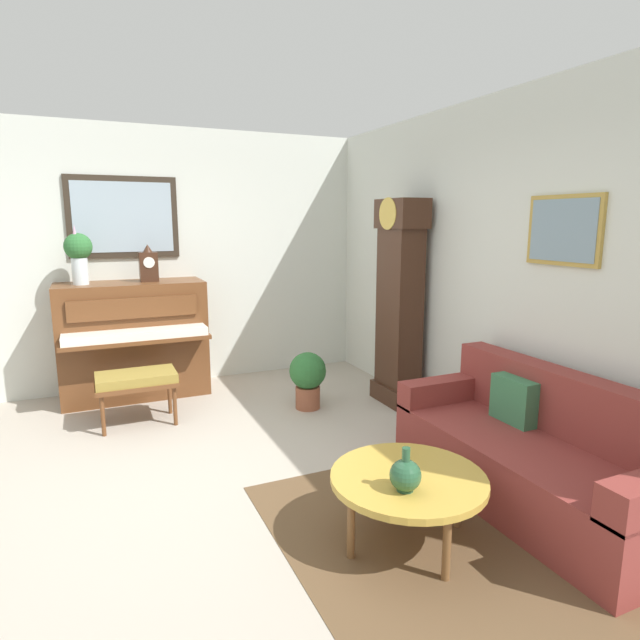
% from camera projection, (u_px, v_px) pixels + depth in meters
% --- Properties ---
extents(ground_plane, '(6.40, 6.00, 0.10)m').
position_uv_depth(ground_plane, '(210.00, 493.00, 3.64)').
color(ground_plane, '#B2A899').
extents(wall_left, '(0.13, 4.90, 2.80)m').
position_uv_depth(wall_left, '(152.00, 258.00, 5.70)').
color(wall_left, silver).
rests_on(wall_left, ground_plane).
extents(wall_back, '(5.30, 0.13, 2.80)m').
position_uv_depth(wall_back, '(493.00, 271.00, 4.32)').
color(wall_back, silver).
rests_on(wall_back, ground_plane).
extents(area_rug, '(2.10, 1.50, 0.01)m').
position_uv_depth(area_rug, '(423.00, 545.00, 2.96)').
color(area_rug, brown).
rests_on(area_rug, ground_plane).
extents(piano, '(0.87, 1.44, 1.20)m').
position_uv_depth(piano, '(134.00, 339.00, 5.41)').
color(piano, brown).
rests_on(piano, ground_plane).
extents(piano_bench, '(0.42, 0.70, 0.48)m').
position_uv_depth(piano_bench, '(136.00, 381.00, 4.67)').
color(piano_bench, brown).
rests_on(piano_bench, ground_plane).
extents(grandfather_clock, '(0.52, 0.34, 2.03)m').
position_uv_depth(grandfather_clock, '(399.00, 308.00, 5.16)').
color(grandfather_clock, '#3D2316').
rests_on(grandfather_clock, ground_plane).
extents(couch, '(1.90, 0.80, 0.84)m').
position_uv_depth(couch, '(535.00, 455.00, 3.41)').
color(couch, maroon).
rests_on(couch, ground_plane).
extents(coffee_table, '(0.88, 0.88, 0.41)m').
position_uv_depth(coffee_table, '(408.00, 480.00, 2.94)').
color(coffee_table, gold).
rests_on(coffee_table, ground_plane).
extents(mantel_clock, '(0.13, 0.18, 0.38)m').
position_uv_depth(mantel_clock, '(148.00, 265.00, 5.34)').
color(mantel_clock, '#3D2316').
rests_on(mantel_clock, piano).
extents(flower_vase, '(0.26, 0.26, 0.58)m').
position_uv_depth(flower_vase, '(78.00, 252.00, 5.06)').
color(flower_vase, silver).
rests_on(flower_vase, piano).
extents(green_jug, '(0.17, 0.17, 0.24)m').
position_uv_depth(green_jug, '(405.00, 475.00, 2.75)').
color(green_jug, '#234C33').
rests_on(green_jug, coffee_table).
extents(potted_plant, '(0.36, 0.36, 0.56)m').
position_uv_depth(potted_plant, '(308.00, 376.00, 5.09)').
color(potted_plant, '#935138').
rests_on(potted_plant, ground_plane).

